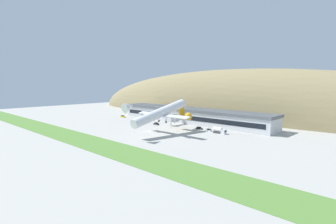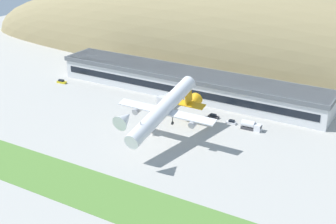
{
  "view_description": "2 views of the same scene",
  "coord_description": "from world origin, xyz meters",
  "views": [
    {
      "loc": [
        109.76,
        -100.03,
        28.16
      ],
      "look_at": [
        10.88,
        4.16,
        11.82
      ],
      "focal_mm": 28.0,
      "sensor_mm": 36.0,
      "label": 1
    },
    {
      "loc": [
        83.97,
        -122.51,
        70.52
      ],
      "look_at": [
        11.96,
        -0.7,
        11.04
      ],
      "focal_mm": 50.0,
      "sensor_mm": 36.0,
      "label": 2
    }
  ],
  "objects": [
    {
      "name": "service_car_2",
      "position": [
        16.25,
        25.76,
        0.61
      ],
      "size": [
        4.15,
        1.73,
        1.47
      ],
      "color": "#333338",
      "rests_on": "ground_plane"
    },
    {
      "name": "traffic_cone_0",
      "position": [
        0.2,
        18.56,
        0.28
      ],
      "size": [
        0.52,
        0.52,
        0.58
      ],
      "color": "orange",
      "rests_on": "ground_plane"
    },
    {
      "name": "fuel_truck",
      "position": [
        32.31,
        22.95,
        1.56
      ],
      "size": [
        7.32,
        2.8,
        3.36
      ],
      "color": "silver",
      "rests_on": "ground_plane"
    },
    {
      "name": "service_car_0",
      "position": [
        -14.51,
        19.51,
        0.64
      ],
      "size": [
        4.52,
        2.29,
        1.54
      ],
      "color": "#333338",
      "rests_on": "ground_plane"
    },
    {
      "name": "terminal_building",
      "position": [
        -4.07,
        42.82,
        5.75
      ],
      "size": [
        121.07,
        17.91,
        10.14
      ],
      "color": "silver",
      "rests_on": "ground_plane"
    },
    {
      "name": "ground_plane",
      "position": [
        0.0,
        0.0,
        0.0
      ],
      "size": [
        413.06,
        413.06,
        0.0
      ],
      "primitive_type": "plane",
      "color": "#ADAAA3"
    },
    {
      "name": "service_car_1",
      "position": [
        -60.63,
        26.55,
        0.67
      ],
      "size": [
        4.64,
        2.0,
        1.63
      ],
      "color": "gold",
      "rests_on": "ground_plane"
    },
    {
      "name": "service_car_3",
      "position": [
        24.28,
        24.18,
        0.6
      ],
      "size": [
        3.7,
        1.96,
        1.46
      ],
      "color": "silver",
      "rests_on": "ground_plane"
    },
    {
      "name": "grass_strip_foreground",
      "position": [
        0.0,
        -37.48,
        0.04
      ],
      "size": [
        371.75,
        17.95,
        0.08
      ],
      "primitive_type": "cube",
      "color": "#568438",
      "rests_on": "ground_plane"
    },
    {
      "name": "jetway_0",
      "position": [
        -4.67,
        27.15,
        3.99
      ],
      "size": [
        3.38,
        13.03,
        5.43
      ],
      "color": "silver",
      "rests_on": "ground_plane"
    },
    {
      "name": "hill_backdrop",
      "position": [
        2.84,
        90.19,
        0.0
      ],
      "size": [
        347.39,
        52.49,
        77.45
      ],
      "primitive_type": "ellipsoid",
      "color": "#8E7F56",
      "rests_on": "ground_plane"
    },
    {
      "name": "cargo_airplane",
      "position": [
        10.34,
        -0.48,
        11.47
      ],
      "size": [
        36.31,
        49.42,
        15.68
      ],
      "color": "silver"
    }
  ]
}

